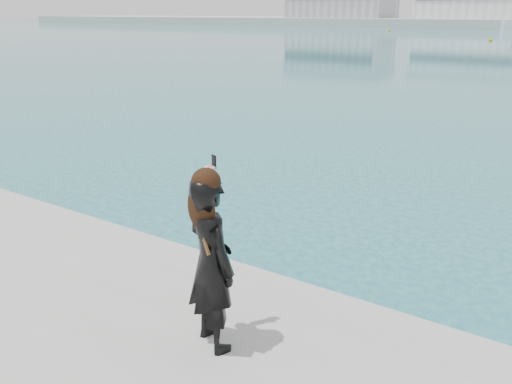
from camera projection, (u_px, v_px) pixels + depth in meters
buoy_far at (389, 31)px, 94.54m from camera, size 0.50×0.50×0.50m
buoy_extra at (490, 41)px, 63.42m from camera, size 0.50×0.50×0.50m
woman at (210, 259)px, 4.15m from camera, size 0.67×0.57×1.65m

